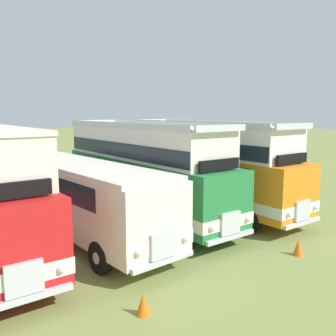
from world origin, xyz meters
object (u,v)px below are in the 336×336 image
(bus_fifth_in_row, at_px, (143,168))
(cone_far_end, at_px, (143,304))
(bus_fourth_in_row, at_px, (74,192))
(bus_sixth_in_row, at_px, (204,163))
(cone_near_end, at_px, (298,247))

(bus_fifth_in_row, xyz_separation_m, cone_far_end, (-4.72, -7.07, -2.08))
(bus_fourth_in_row, height_order, cone_far_end, bus_fourth_in_row)
(bus_fifth_in_row, bearing_deg, bus_fourth_in_row, -176.28)
(bus_sixth_in_row, distance_m, cone_far_end, 10.80)
(bus_sixth_in_row, relative_size, cone_far_end, 20.42)
(cone_near_end, bearing_deg, bus_sixth_in_row, 74.96)
(bus_fourth_in_row, height_order, bus_sixth_in_row, bus_sixth_in_row)
(bus_fourth_in_row, bearing_deg, bus_sixth_in_row, -1.36)
(bus_fifth_in_row, bearing_deg, cone_far_end, -123.75)
(bus_fifth_in_row, xyz_separation_m, cone_near_end, (1.69, -7.21, -2.07))
(cone_near_end, bearing_deg, bus_fourth_in_row, 126.74)
(bus_sixth_in_row, height_order, cone_far_end, bus_sixth_in_row)
(cone_near_end, distance_m, cone_far_end, 6.41)
(cone_near_end, relative_size, cone_far_end, 1.05)
(bus_fifth_in_row, relative_size, bus_sixth_in_row, 0.97)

